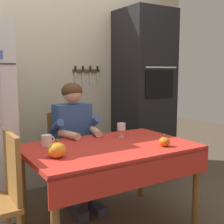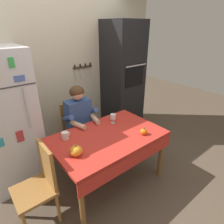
# 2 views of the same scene
# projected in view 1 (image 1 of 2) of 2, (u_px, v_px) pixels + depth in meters

# --- Properties ---
(back_wall_assembly) EXTENTS (3.70, 0.13, 2.60)m
(back_wall_assembly) POSITION_uv_depth(u_px,v_px,m) (58.00, 76.00, 3.52)
(back_wall_assembly) COLOR beige
(back_wall_assembly) RESTS_ON ground
(wall_oven) EXTENTS (0.60, 0.64, 2.10)m
(wall_oven) POSITION_uv_depth(u_px,v_px,m) (143.00, 96.00, 3.78)
(wall_oven) COLOR black
(wall_oven) RESTS_ON ground
(dining_table) EXTENTS (1.40, 0.90, 0.74)m
(dining_table) POSITION_uv_depth(u_px,v_px,m) (111.00, 155.00, 2.51)
(dining_table) COLOR brown
(dining_table) RESTS_ON ground
(chair_behind_person) EXTENTS (0.40, 0.40, 0.93)m
(chair_behind_person) POSITION_uv_depth(u_px,v_px,m) (68.00, 151.00, 3.17)
(chair_behind_person) COLOR #9E6B33
(chair_behind_person) RESTS_ON ground
(seated_person) EXTENTS (0.47, 0.55, 1.25)m
(seated_person) POSITION_uv_depth(u_px,v_px,m) (75.00, 134.00, 2.98)
(seated_person) COLOR #38384C
(seated_person) RESTS_ON ground
(coffee_mug) EXTENTS (0.11, 0.09, 0.09)m
(coffee_mug) POSITION_uv_depth(u_px,v_px,m) (47.00, 140.00, 2.49)
(coffee_mug) COLOR white
(coffee_mug) RESTS_ON dining_table
(wine_glass) EXTENTS (0.08, 0.08, 0.13)m
(wine_glass) POSITION_uv_depth(u_px,v_px,m) (121.00, 127.00, 2.82)
(wine_glass) COLOR white
(wine_glass) RESTS_ON dining_table
(pumpkin_large) EXTENTS (0.14, 0.14, 0.14)m
(pumpkin_large) POSITION_uv_depth(u_px,v_px,m) (57.00, 150.00, 2.15)
(pumpkin_large) COLOR orange
(pumpkin_large) RESTS_ON dining_table
(pumpkin_medium) EXTENTS (0.09, 0.09, 0.10)m
(pumpkin_medium) POSITION_uv_depth(u_px,v_px,m) (164.00, 142.00, 2.47)
(pumpkin_medium) COLOR orange
(pumpkin_medium) RESTS_ON dining_table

